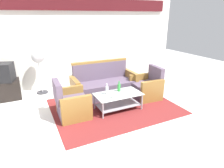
% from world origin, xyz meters
% --- Properties ---
extents(ground_plane, '(14.00, 14.00, 0.00)m').
position_xyz_m(ground_plane, '(0.00, 0.00, 0.00)').
color(ground_plane, white).
extents(wall_back, '(6.52, 0.19, 2.80)m').
position_xyz_m(wall_back, '(0.00, 3.05, 1.48)').
color(wall_back, silver).
rests_on(wall_back, ground).
extents(rug, '(2.96, 2.28, 0.01)m').
position_xyz_m(rug, '(-0.11, 0.87, 0.01)').
color(rug, maroon).
rests_on(rug, ground).
extents(couch, '(1.81, 0.76, 0.96)m').
position_xyz_m(couch, '(-0.06, 1.62, 0.32)').
color(couch, '#5B4C60').
rests_on(couch, rug).
extents(armchair_left, '(0.71, 0.77, 0.85)m').
position_xyz_m(armchair_left, '(-1.18, 0.86, 0.29)').
color(armchair_left, '#5B4C60').
rests_on(armchair_left, rug).
extents(armchair_right, '(0.74, 0.80, 0.85)m').
position_xyz_m(armchair_right, '(0.96, 1.00, 0.29)').
color(armchair_right, '#5B4C60').
rests_on(armchair_right, rug).
extents(coffee_table, '(1.10, 0.60, 0.40)m').
position_xyz_m(coffee_table, '(-0.10, 0.69, 0.27)').
color(coffee_table, silver).
rests_on(coffee_table, rug).
extents(bottle_clear, '(0.08, 0.08, 0.27)m').
position_xyz_m(bottle_clear, '(-0.34, 0.79, 0.51)').
color(bottle_clear, silver).
rests_on(bottle_clear, coffee_table).
extents(bottle_green, '(0.08, 0.08, 0.26)m').
position_xyz_m(bottle_green, '(-0.00, 0.83, 0.51)').
color(bottle_green, '#2D8C38').
rests_on(bottle_green, coffee_table).
extents(cup, '(0.08, 0.08, 0.10)m').
position_xyz_m(cup, '(-0.31, 0.51, 0.46)').
color(cup, silver).
rests_on(cup, coffee_table).
extents(tv_stand, '(0.80, 0.50, 0.52)m').
position_xyz_m(tv_stand, '(-2.58, 2.55, 0.26)').
color(tv_stand, black).
rests_on(tv_stand, ground).
extents(television, '(0.70, 0.59, 0.48)m').
position_xyz_m(television, '(-2.58, 2.55, 0.76)').
color(television, black).
rests_on(television, tv_stand).
extents(pedestal_fan, '(0.36, 0.36, 1.27)m').
position_xyz_m(pedestal_fan, '(-1.62, 2.60, 1.01)').
color(pedestal_fan, '#2D2D33').
rests_on(pedestal_fan, ground).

